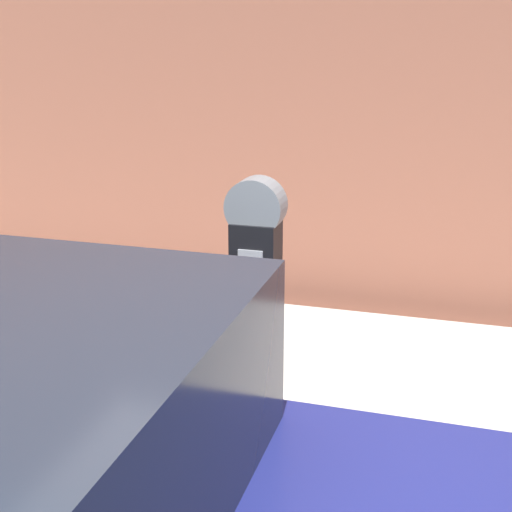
% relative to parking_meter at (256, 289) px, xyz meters
% --- Properties ---
extents(sidewalk, '(24.00, 2.80, 0.13)m').
position_rel_parking_meter_xyz_m(sidewalk, '(0.53, 1.10, -1.12)').
color(sidewalk, '#BCB7AD').
rests_on(sidewalk, ground_plane).
extents(parking_meter, '(0.23, 0.16, 1.50)m').
position_rel_parking_meter_xyz_m(parking_meter, '(0.00, 0.00, 0.00)').
color(parking_meter, gray).
rests_on(parking_meter, sidewalk).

